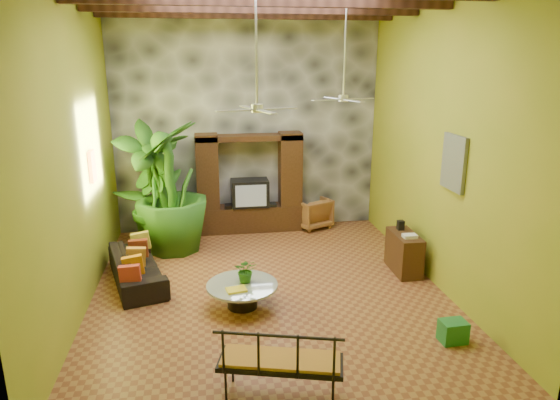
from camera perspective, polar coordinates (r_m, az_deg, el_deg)
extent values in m
plane|color=brown|center=(8.94, -1.38, -10.12)|extent=(7.00, 7.00, 0.00)
cube|color=olive|center=(11.59, -3.79, 8.88)|extent=(6.00, 0.02, 5.00)
cube|color=olive|center=(8.32, -22.52, 4.83)|extent=(0.02, 7.00, 5.00)
cube|color=olive|center=(9.04, 17.83, 6.09)|extent=(0.02, 7.00, 5.00)
cube|color=#323439|center=(11.53, -3.76, 8.84)|extent=(5.98, 0.10, 4.98)
cube|color=#351B11|center=(9.35, -2.72, 21.17)|extent=(5.95, 0.16, 0.22)
cube|color=#351B11|center=(10.64, -3.55, 20.54)|extent=(5.95, 0.16, 0.22)
cube|color=black|center=(11.73, -3.43, -2.07)|extent=(2.40, 0.50, 0.60)
cube|color=black|center=(11.41, -8.27, 2.49)|extent=(0.50, 0.48, 2.00)
cube|color=black|center=(11.58, 1.18, 2.86)|extent=(0.50, 0.48, 2.00)
cube|color=black|center=(11.28, -3.59, 7.14)|extent=(2.40, 0.48, 0.12)
cube|color=black|center=(11.53, -3.47, 0.83)|extent=(0.85, 0.52, 0.62)
cube|color=#8C99A8|center=(11.27, -3.34, 0.47)|extent=(0.70, 0.02, 0.50)
cylinder|color=silver|center=(7.60, -2.74, 17.21)|extent=(0.04, 0.04, 1.80)
cylinder|color=silver|center=(7.64, -2.64, 10.44)|extent=(0.18, 0.18, 0.12)
cube|color=silver|center=(7.78, -0.13, 10.41)|extent=(0.58, 0.26, 0.01)
cube|color=silver|center=(7.97, -3.60, 10.52)|extent=(0.26, 0.58, 0.01)
cube|color=silver|center=(7.52, -5.24, 10.15)|extent=(0.58, 0.26, 0.01)
cube|color=silver|center=(7.31, -1.59, 10.04)|extent=(0.26, 0.58, 0.01)
cylinder|color=silver|center=(9.53, 7.45, 16.87)|extent=(0.04, 0.04, 1.80)
cylinder|color=silver|center=(9.56, 7.25, 11.47)|extent=(0.18, 0.18, 0.12)
cube|color=silver|center=(9.75, 9.10, 11.37)|extent=(0.58, 0.26, 0.01)
cube|color=silver|center=(9.87, 6.15, 11.53)|extent=(0.26, 0.58, 0.01)
cube|color=silver|center=(9.38, 5.32, 11.32)|extent=(0.58, 0.26, 0.01)
cube|color=silver|center=(9.25, 8.41, 11.15)|extent=(0.26, 0.58, 0.01)
cube|color=gold|center=(9.34, -20.67, 3.63)|extent=(0.06, 0.32, 0.55)
cube|color=teal|center=(8.53, 19.25, 4.04)|extent=(0.06, 0.70, 0.90)
imported|color=black|center=(9.43, -16.04, -7.42)|extent=(1.27, 2.12, 0.58)
imported|color=#9A6138|center=(11.94, 3.62, -1.44)|extent=(1.02, 1.03, 0.72)
imported|color=#265A17|center=(10.75, -14.48, 1.59)|extent=(1.72, 1.55, 2.71)
imported|color=#286B1C|center=(10.70, -14.35, -0.33)|extent=(1.21, 1.35, 2.03)
imported|color=#255917|center=(10.47, -12.39, 1.41)|extent=(1.88, 1.88, 2.73)
cylinder|color=black|center=(8.31, -4.32, -10.93)|extent=(0.49, 0.49, 0.36)
cylinder|color=#B5C1BD|center=(8.22, -4.35, -9.69)|extent=(1.16, 1.16, 0.04)
imported|color=#266119|center=(8.21, -3.89, -8.01)|extent=(0.42, 0.38, 0.41)
cube|color=yellow|center=(8.00, -5.01, -10.18)|extent=(0.34, 0.27, 0.03)
cube|color=black|center=(6.23, 0.07, -18.09)|extent=(1.56, 0.87, 0.06)
cube|color=#B17327|center=(6.21, 0.07, -17.79)|extent=(1.47, 0.80, 0.06)
cube|color=black|center=(5.86, 0.50, -17.35)|extent=(1.43, 0.43, 0.54)
cube|color=#3C1D13|center=(9.77, 13.99, -5.85)|extent=(0.44, 0.95, 0.75)
cube|color=#1C6A29|center=(7.79, 19.16, -14.00)|extent=(0.38, 0.29, 0.32)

